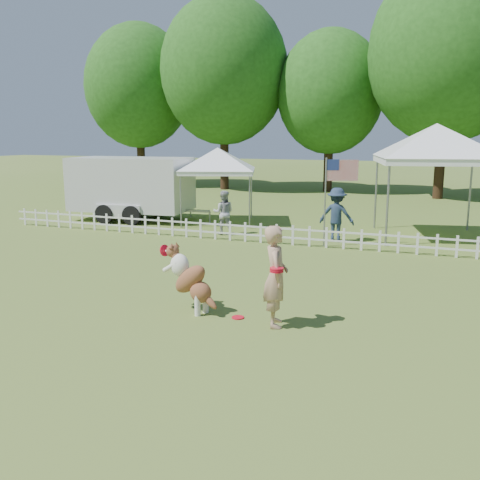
# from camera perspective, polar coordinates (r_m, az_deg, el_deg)

# --- Properties ---
(ground) EXTENTS (120.00, 120.00, 0.00)m
(ground) POSITION_cam_1_polar(r_m,az_deg,el_deg) (9.25, -1.64, -9.19)
(ground) COLOR #455E1D
(ground) RESTS_ON ground
(picket_fence) EXTENTS (22.00, 0.08, 0.60)m
(picket_fence) POSITION_cam_1_polar(r_m,az_deg,el_deg) (15.64, 8.30, 0.32)
(picket_fence) COLOR silver
(picket_fence) RESTS_ON ground
(handler) EXTENTS (0.61, 0.74, 1.74)m
(handler) POSITION_cam_1_polar(r_m,az_deg,el_deg) (9.06, 3.83, -3.88)
(handler) COLOR tan
(handler) RESTS_ON ground
(dog) EXTENTS (1.25, 0.72, 1.22)m
(dog) POSITION_cam_1_polar(r_m,az_deg,el_deg) (9.85, -5.26, -4.21)
(dog) COLOR brown
(dog) RESTS_ON ground
(frisbee_on_turf) EXTENTS (0.24, 0.24, 0.02)m
(frisbee_on_turf) POSITION_cam_1_polar(r_m,az_deg,el_deg) (9.64, -0.23, -8.26)
(frisbee_on_turf) COLOR red
(frisbee_on_turf) RESTS_ON ground
(canopy_tent_left) EXTENTS (3.29, 3.29, 2.69)m
(canopy_tent_left) POSITION_cam_1_polar(r_m,az_deg,el_deg) (19.72, -2.36, 5.74)
(canopy_tent_left) COLOR white
(canopy_tent_left) RESTS_ON ground
(canopy_tent_right) EXTENTS (4.04, 4.04, 3.47)m
(canopy_tent_right) POSITION_cam_1_polar(r_m,az_deg,el_deg) (17.77, 19.90, 5.75)
(canopy_tent_right) COLOR white
(canopy_tent_right) RESTS_ON ground
(cargo_trailer) EXTENTS (5.69, 2.92, 2.42)m
(cargo_trailer) POSITION_cam_1_polar(r_m,az_deg,el_deg) (20.82, -11.49, 5.44)
(cargo_trailer) COLOR silver
(cargo_trailer) RESTS_ON ground
(flag_pole) EXTENTS (0.95, 0.47, 2.57)m
(flag_pole) POSITION_cam_1_polar(r_m,az_deg,el_deg) (15.63, 9.06, 3.96)
(flag_pole) COLOR gray
(flag_pole) RESTS_ON ground
(spectator_a) EXTENTS (0.83, 0.72, 1.43)m
(spectator_a) POSITION_cam_1_polar(r_m,az_deg,el_deg) (17.42, -1.76, 2.93)
(spectator_a) COLOR #A5A5AA
(spectator_a) RESTS_ON ground
(spectator_b) EXTENTS (1.08, 0.64, 1.64)m
(spectator_b) POSITION_cam_1_polar(r_m,az_deg,el_deg) (16.50, 10.27, 2.66)
(spectator_b) COLOR #22324A
(spectator_b) RESTS_ON ground
(tree_far_left) EXTENTS (6.60, 6.60, 11.00)m
(tree_far_left) POSITION_cam_1_polar(r_m,az_deg,el_deg) (35.24, -10.72, 14.73)
(tree_far_left) COLOR #204F16
(tree_far_left) RESTS_ON ground
(tree_left) EXTENTS (7.40, 7.40, 12.00)m
(tree_left) POSITION_cam_1_polar(r_m,az_deg,el_deg) (32.10, -1.71, 16.17)
(tree_left) COLOR #204F16
(tree_left) RESTS_ON ground
(tree_center_left) EXTENTS (6.00, 6.00, 9.80)m
(tree_center_left) POSITION_cam_1_polar(r_m,az_deg,el_deg) (31.19, 9.58, 14.14)
(tree_center_left) COLOR #204F16
(tree_center_left) RESTS_ON ground
(tree_center_right) EXTENTS (7.60, 7.60, 12.60)m
(tree_center_right) POSITION_cam_1_polar(r_m,az_deg,el_deg) (29.15, 21.17, 16.54)
(tree_center_right) COLOR #204F16
(tree_center_right) RESTS_ON ground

